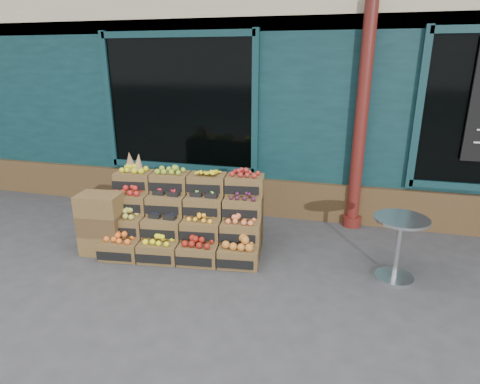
# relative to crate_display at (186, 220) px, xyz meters

# --- Properties ---
(ground) EXTENTS (60.00, 60.00, 0.00)m
(ground) POSITION_rel_crate_display_xyz_m (0.95, -0.71, -0.39)
(ground) COLOR #363638
(ground) RESTS_ON ground
(shop_facade) EXTENTS (12.00, 6.24, 4.80)m
(shop_facade) POSITION_rel_crate_display_xyz_m (0.95, 4.41, 2.01)
(shop_facade) COLOR #0E2C2F
(shop_facade) RESTS_ON ground
(crate_display) EXTENTS (2.11, 1.22, 1.25)m
(crate_display) POSITION_rel_crate_display_xyz_m (0.00, 0.00, 0.00)
(crate_display) COLOR brown
(crate_display) RESTS_ON ground
(spare_crates) EXTENTS (0.57, 0.43, 0.80)m
(spare_crates) POSITION_rel_crate_display_xyz_m (-0.99, -0.41, 0.01)
(spare_crates) COLOR brown
(spare_crates) RESTS_ON ground
(bistro_table) EXTENTS (0.60, 0.60, 0.75)m
(bistro_table) POSITION_rel_crate_display_xyz_m (2.63, -0.13, 0.08)
(bistro_table) COLOR silver
(bistro_table) RESTS_ON ground
(shopkeeper) EXTENTS (0.84, 0.64, 2.07)m
(shopkeeper) POSITION_rel_crate_display_xyz_m (-0.93, 2.22, 0.65)
(shopkeeper) COLOR #175221
(shopkeeper) RESTS_ON ground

